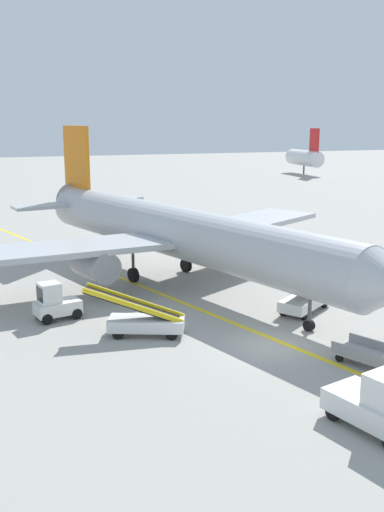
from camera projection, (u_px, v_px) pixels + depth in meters
The scene contains 11 objects.
ground_plane at pixel (271, 346), 28.70m from camera, with size 300.00×300.00×0.00m, color #9E9B93.
taxi_line_yellow at pixel (216, 316), 33.03m from camera, with size 0.30×80.00×0.01m, color yellow.
airliner at pixel (172, 231), 39.33m from camera, with size 27.60×34.35×10.10m.
pushback_tug at pixel (382, 404), 20.74m from camera, with size 2.82×3.99×2.20m.
baggage_tug_near_wing at pixel (55, 303), 32.29m from camera, with size 2.65×1.86×2.10m.
baggage_tug_by_cargo_door at pixel (304, 270), 39.33m from camera, with size 1.77×2.62×2.10m.
belt_loader_forward_hold at pixel (304, 299), 33.58m from camera, with size 4.80×3.91×2.59m.
belt_loader_aft_hold at pixel (144, 320), 30.03m from camera, with size 5.12×2.96×2.59m.
baggage_cart_loaded at pixel (368, 355), 26.42m from camera, with size 2.61×3.74×0.94m.
safety_cone_nose_right at pixel (313, 254), 46.93m from camera, with size 0.36×0.36×0.44m, color orange.
distant_aircraft_mid_left at pixel (305, 157), 115.43m from camera, with size 3.00×10.10×8.80m.
Camera 1 is at (-12.22, -24.34, 10.73)m, focal length 41.85 mm.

